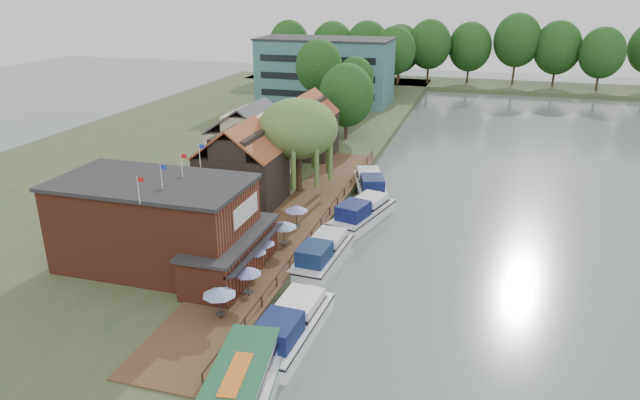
% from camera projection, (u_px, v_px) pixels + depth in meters
% --- Properties ---
extents(ground, '(260.00, 260.00, 0.00)m').
position_uv_depth(ground, '(351.00, 296.00, 44.02)').
color(ground, '#53605D').
rests_on(ground, ground).
extents(land_bank, '(50.00, 140.00, 1.00)m').
position_uv_depth(land_bank, '(207.00, 146.00, 83.20)').
color(land_bank, '#384728').
rests_on(land_bank, ground).
extents(quay_deck, '(6.00, 50.00, 0.10)m').
position_uv_depth(quay_deck, '(294.00, 224.00, 54.74)').
color(quay_deck, '#47301E').
rests_on(quay_deck, land_bank).
extents(quay_rail, '(0.20, 49.00, 1.00)m').
position_uv_depth(quay_rail, '(323.00, 221.00, 54.32)').
color(quay_rail, black).
rests_on(quay_rail, land_bank).
extents(pub, '(20.00, 11.00, 7.30)m').
position_uv_depth(pub, '(177.00, 226.00, 45.19)').
color(pub, maroon).
rests_on(pub, land_bank).
extents(hotel_block, '(25.40, 12.40, 12.30)m').
position_uv_depth(hotel_block, '(325.00, 70.00, 110.15)').
color(hotel_block, '#38666B').
rests_on(hotel_block, land_bank).
extents(cottage_a, '(8.60, 7.60, 8.50)m').
position_uv_depth(cottage_a, '(242.00, 164.00, 58.71)').
color(cottage_a, black).
rests_on(cottage_a, land_bank).
extents(cottage_b, '(9.60, 8.60, 8.50)m').
position_uv_depth(cottage_b, '(253.00, 139.00, 68.48)').
color(cottage_b, beige).
rests_on(cottage_b, land_bank).
extents(cottage_c, '(7.60, 7.60, 8.50)m').
position_uv_depth(cottage_c, '(307.00, 125.00, 75.50)').
color(cottage_c, black).
rests_on(cottage_c, land_bank).
extents(willow, '(8.60, 8.60, 10.43)m').
position_uv_depth(willow, '(298.00, 146.00, 61.66)').
color(willow, '#476B2D').
rests_on(willow, land_bank).
extents(umbrella_0, '(2.32, 2.32, 2.38)m').
position_uv_depth(umbrella_0, '(220.00, 303.00, 38.72)').
color(umbrella_0, '#1B4095').
rests_on(umbrella_0, quay_deck).
extents(umbrella_1, '(2.07, 2.07, 2.38)m').
position_uv_depth(umbrella_1, '(248.00, 281.00, 41.55)').
color(umbrella_1, '#1B2697').
rests_on(umbrella_1, quay_deck).
extents(umbrella_2, '(2.14, 2.14, 2.38)m').
position_uv_depth(umbrella_2, '(254.00, 259.00, 44.89)').
color(umbrella_2, navy).
rests_on(umbrella_2, quay_deck).
extents(umbrella_3, '(2.06, 2.06, 2.38)m').
position_uv_depth(umbrella_3, '(263.00, 251.00, 46.30)').
color(umbrella_3, navy).
rests_on(umbrella_3, quay_deck).
extents(umbrella_4, '(2.33, 2.33, 2.38)m').
position_uv_depth(umbrella_4, '(284.00, 234.00, 49.53)').
color(umbrella_4, '#1A4890').
rests_on(umbrella_4, quay_deck).
extents(umbrella_5, '(2.19, 2.19, 2.38)m').
position_uv_depth(umbrella_5, '(296.00, 217.00, 53.10)').
color(umbrella_5, navy).
rests_on(umbrella_5, quay_deck).
extents(cruiser_0, '(4.05, 11.01, 2.67)m').
position_uv_depth(cruiser_0, '(291.00, 321.00, 38.34)').
color(cruiser_0, white).
rests_on(cruiser_0, ground).
extents(cruiser_1, '(3.96, 10.53, 2.53)m').
position_uv_depth(cruiser_1, '(322.00, 250.00, 48.82)').
color(cruiser_1, silver).
rests_on(cruiser_1, ground).
extents(cruiser_2, '(6.11, 11.32, 2.65)m').
position_uv_depth(cruiser_2, '(363.00, 210.00, 57.47)').
color(cruiser_2, silver).
rests_on(cruiser_2, ground).
extents(cruiser_3, '(6.65, 11.40, 2.67)m').
position_uv_depth(cruiser_3, '(370.00, 182.00, 65.46)').
color(cruiser_3, white).
rests_on(cruiser_3, ground).
extents(swan, '(0.44, 0.44, 0.44)m').
position_uv_depth(swan, '(253.00, 379.00, 34.47)').
color(swan, white).
rests_on(swan, ground).
extents(bank_tree_0, '(8.08, 8.08, 11.16)m').
position_uv_depth(bank_tree_0, '(346.00, 102.00, 83.51)').
color(bank_tree_0, '#143811').
rests_on(bank_tree_0, land_bank).
extents(bank_tree_1, '(7.53, 7.53, 13.71)m').
position_uv_depth(bank_tree_1, '(319.00, 82.00, 92.40)').
color(bank_tree_1, '#143811').
rests_on(bank_tree_1, land_bank).
extents(bank_tree_2, '(6.28, 6.28, 10.39)m').
position_uv_depth(bank_tree_2, '(355.00, 87.00, 97.54)').
color(bank_tree_2, '#143811').
rests_on(bank_tree_2, land_bank).
extents(bank_tree_3, '(7.11, 7.11, 11.97)m').
position_uv_depth(bank_tree_3, '(372.00, 67.00, 115.83)').
color(bank_tree_3, '#143811').
rests_on(bank_tree_3, land_bank).
extents(bank_tree_4, '(8.74, 8.74, 13.83)m').
position_uv_depth(bank_tree_4, '(394.00, 60.00, 119.71)').
color(bank_tree_4, '#143811').
rests_on(bank_tree_4, land_bank).
extents(bank_tree_5, '(6.16, 6.16, 11.90)m').
position_uv_depth(bank_tree_5, '(398.00, 58.00, 130.34)').
color(bank_tree_5, '#143811').
rests_on(bank_tree_5, land_bank).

